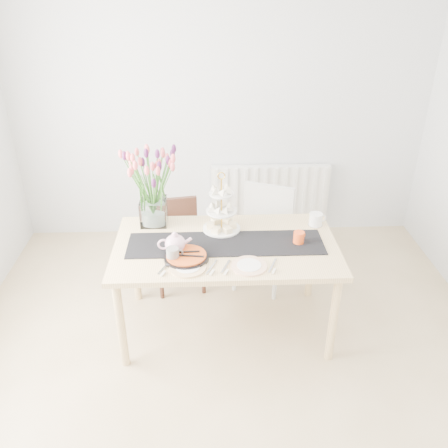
{
  "coord_description": "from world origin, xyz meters",
  "views": [
    {
      "loc": [
        -0.14,
        -2.21,
        2.5
      ],
      "look_at": [
        -0.03,
        0.64,
        0.94
      ],
      "focal_mm": 38.0,
      "sensor_mm": 36.0,
      "label": 1
    }
  ],
  "objects_px": {
    "teapot": "(175,243)",
    "chair_brown": "(178,237)",
    "cake_stand": "(221,216)",
    "plate_right": "(249,266)",
    "radiator": "(270,193)",
    "chair_white": "(264,229)",
    "mug_grey": "(173,255)",
    "plate_left": "(188,267)",
    "tulip_vase": "(151,175)",
    "tart_tin": "(186,257)",
    "cream_jug": "(316,220)",
    "dining_table": "(226,253)",
    "mug_orange": "(299,238)"
  },
  "relations": [
    {
      "from": "radiator",
      "to": "tulip_vase",
      "type": "height_order",
      "value": "tulip_vase"
    },
    {
      "from": "plate_left",
      "to": "dining_table",
      "type": "bearing_deg",
      "value": 48.29
    },
    {
      "from": "dining_table",
      "to": "cream_jug",
      "type": "relative_size",
      "value": 16.07
    },
    {
      "from": "tulip_vase",
      "to": "plate_right",
      "type": "relative_size",
      "value": 2.99
    },
    {
      "from": "dining_table",
      "to": "mug_orange",
      "type": "height_order",
      "value": "mug_orange"
    },
    {
      "from": "mug_grey",
      "to": "plate_left",
      "type": "relative_size",
      "value": 0.41
    },
    {
      "from": "radiator",
      "to": "tulip_vase",
      "type": "bearing_deg",
      "value": -132.39
    },
    {
      "from": "dining_table",
      "to": "chair_white",
      "type": "xyz_separation_m",
      "value": [
        0.36,
        0.64,
        -0.17
      ]
    },
    {
      "from": "tulip_vase",
      "to": "tart_tin",
      "type": "xyz_separation_m",
      "value": [
        0.26,
        -0.53,
        -0.38
      ]
    },
    {
      "from": "radiator",
      "to": "chair_white",
      "type": "relative_size",
      "value": 1.37
    },
    {
      "from": "tart_tin",
      "to": "mug_grey",
      "type": "distance_m",
      "value": 0.1
    },
    {
      "from": "radiator",
      "to": "chair_brown",
      "type": "relative_size",
      "value": 1.57
    },
    {
      "from": "tulip_vase",
      "to": "chair_brown",
      "type": "bearing_deg",
      "value": 65.01
    },
    {
      "from": "radiator",
      "to": "teapot",
      "type": "distance_m",
      "value": 1.85
    },
    {
      "from": "chair_white",
      "to": "tulip_vase",
      "type": "xyz_separation_m",
      "value": [
        -0.9,
        -0.3,
        0.64
      ]
    },
    {
      "from": "chair_white",
      "to": "mug_grey",
      "type": "xyz_separation_m",
      "value": [
        -0.73,
        -0.85,
        0.29
      ]
    },
    {
      "from": "teapot",
      "to": "chair_brown",
      "type": "bearing_deg",
      "value": 86.75
    },
    {
      "from": "cake_stand",
      "to": "plate_left",
      "type": "bearing_deg",
      "value": -115.37
    },
    {
      "from": "cream_jug",
      "to": "dining_table",
      "type": "bearing_deg",
      "value": -168.96
    },
    {
      "from": "tulip_vase",
      "to": "mug_orange",
      "type": "height_order",
      "value": "tulip_vase"
    },
    {
      "from": "radiator",
      "to": "tart_tin",
      "type": "height_order",
      "value": "tart_tin"
    },
    {
      "from": "chair_white",
      "to": "mug_orange",
      "type": "relative_size",
      "value": 9.45
    },
    {
      "from": "cake_stand",
      "to": "radiator",
      "type": "bearing_deg",
      "value": 67.18
    },
    {
      "from": "mug_grey",
      "to": "chair_white",
      "type": "bearing_deg",
      "value": 25.13
    },
    {
      "from": "radiator",
      "to": "cake_stand",
      "type": "xyz_separation_m",
      "value": [
        -0.54,
        -1.28,
        0.42
      ]
    },
    {
      "from": "radiator",
      "to": "tulip_vase",
      "type": "relative_size",
      "value": 1.67
    },
    {
      "from": "teapot",
      "to": "plate_right",
      "type": "xyz_separation_m",
      "value": [
        0.5,
        -0.2,
        -0.06
      ]
    },
    {
      "from": "dining_table",
      "to": "tart_tin",
      "type": "relative_size",
      "value": 5.25
    },
    {
      "from": "chair_brown",
      "to": "plate_right",
      "type": "distance_m",
      "value": 1.14
    },
    {
      "from": "chair_white",
      "to": "tart_tin",
      "type": "bearing_deg",
      "value": -104.97
    },
    {
      "from": "teapot",
      "to": "mug_grey",
      "type": "bearing_deg",
      "value": -101.71
    },
    {
      "from": "mug_orange",
      "to": "plate_left",
      "type": "relative_size",
      "value": 0.38
    },
    {
      "from": "teapot",
      "to": "mug_orange",
      "type": "bearing_deg",
      "value": -0.35
    },
    {
      "from": "dining_table",
      "to": "teapot",
      "type": "xyz_separation_m",
      "value": [
        -0.35,
        -0.09,
        0.15
      ]
    },
    {
      "from": "plate_left",
      "to": "mug_grey",
      "type": "bearing_deg",
      "value": 139.26
    },
    {
      "from": "cake_stand",
      "to": "plate_right",
      "type": "distance_m",
      "value": 0.54
    },
    {
      "from": "radiator",
      "to": "chair_brown",
      "type": "height_order",
      "value": "chair_brown"
    },
    {
      "from": "tulip_vase",
      "to": "tart_tin",
      "type": "distance_m",
      "value": 0.7
    },
    {
      "from": "chair_white",
      "to": "dining_table",
      "type": "bearing_deg",
      "value": -96.84
    },
    {
      "from": "dining_table",
      "to": "mug_orange",
      "type": "xyz_separation_m",
      "value": [
        0.52,
        -0.01,
        0.12
      ]
    },
    {
      "from": "mug_grey",
      "to": "plate_left",
      "type": "distance_m",
      "value": 0.14
    },
    {
      "from": "teapot",
      "to": "plate_right",
      "type": "bearing_deg",
      "value": -28.04
    },
    {
      "from": "chair_white",
      "to": "mug_orange",
      "type": "height_order",
      "value": "chair_white"
    },
    {
      "from": "tart_tin",
      "to": "mug_orange",
      "type": "bearing_deg",
      "value": 12.68
    },
    {
      "from": "chair_brown",
      "to": "chair_white",
      "type": "xyz_separation_m",
      "value": [
        0.75,
        -0.01,
        0.07
      ]
    },
    {
      "from": "tart_tin",
      "to": "cream_jug",
      "type": "bearing_deg",
      "value": 24.44
    },
    {
      "from": "plate_right",
      "to": "chair_white",
      "type": "bearing_deg",
      "value": 76.81
    },
    {
      "from": "plate_left",
      "to": "plate_right",
      "type": "distance_m",
      "value": 0.41
    },
    {
      "from": "chair_brown",
      "to": "tart_tin",
      "type": "bearing_deg",
      "value": -91.76
    },
    {
      "from": "cake_stand",
      "to": "plate_left",
      "type": "xyz_separation_m",
      "value": [
        -0.24,
        -0.51,
        -0.11
      ]
    }
  ]
}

